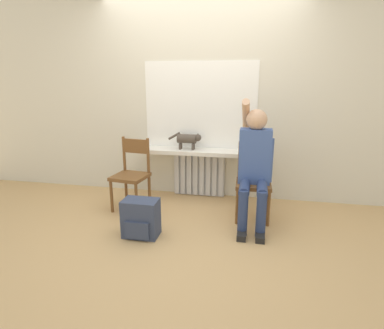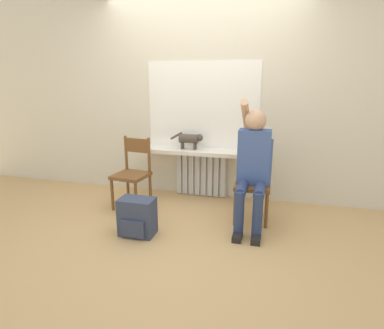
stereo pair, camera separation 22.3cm
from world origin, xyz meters
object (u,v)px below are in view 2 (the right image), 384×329
(cat, at_px, (190,139))
(chair_left, at_px, (133,172))
(person, at_px, (253,163))
(backpack, at_px, (137,217))
(chair_right, at_px, (253,182))

(cat, bearing_deg, chair_left, -141.07)
(person, bearing_deg, cat, 144.97)
(person, height_order, backpack, person)
(backpack, bearing_deg, chair_left, 117.54)
(person, xyz_separation_m, cat, (-0.85, 0.59, 0.11))
(chair_right, relative_size, backpack, 2.23)
(chair_right, xyz_separation_m, backpack, (-1.09, -0.68, -0.25))
(chair_left, bearing_deg, person, 3.45)
(chair_left, relative_size, backpack, 2.23)
(person, relative_size, cat, 3.07)
(chair_left, bearing_deg, backpack, -54.62)
(person, height_order, cat, person)
(backpack, bearing_deg, cat, 78.18)
(chair_right, bearing_deg, person, -90.69)
(chair_left, relative_size, person, 0.64)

